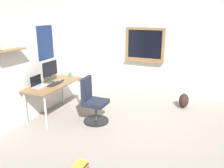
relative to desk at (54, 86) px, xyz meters
name	(u,v)px	position (x,y,z in m)	size (l,w,h in m)	color
ground_plane	(144,133)	(-0.04, -2.06, -0.65)	(5.20, 5.20, 0.00)	gray
wall_back	(36,56)	(-0.05, 0.39, 0.65)	(5.00, 0.30, 2.60)	silver
wall_right	(171,47)	(2.40, -2.04, 0.65)	(0.22, 5.00, 2.60)	silver
desk	(54,86)	(0.00, 0.00, 0.00)	(1.40, 0.62, 0.72)	olive
office_chair	(93,103)	(0.01, -0.94, -0.24)	(0.52, 0.52, 0.95)	black
laptop	(38,84)	(-0.31, 0.15, 0.13)	(0.31, 0.21, 0.23)	#ADAFB5
monitor_primary	(50,70)	(0.03, 0.10, 0.34)	(0.46, 0.17, 0.46)	#38383D
keyboard	(55,84)	(-0.07, -0.08, 0.08)	(0.37, 0.13, 0.02)	black
computer_mouse	(62,80)	(0.21, -0.08, 0.09)	(0.10, 0.06, 0.03)	#262628
coffee_mug	(70,75)	(0.60, -0.03, 0.12)	(0.08, 0.08, 0.09)	#338C4C
backpack	(184,101)	(1.53, -2.58, -0.47)	(0.32, 0.22, 0.35)	black
book_stack_on_floor	(81,168)	(-1.51, -1.54, -0.58)	(0.24, 0.21, 0.14)	#3851B2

